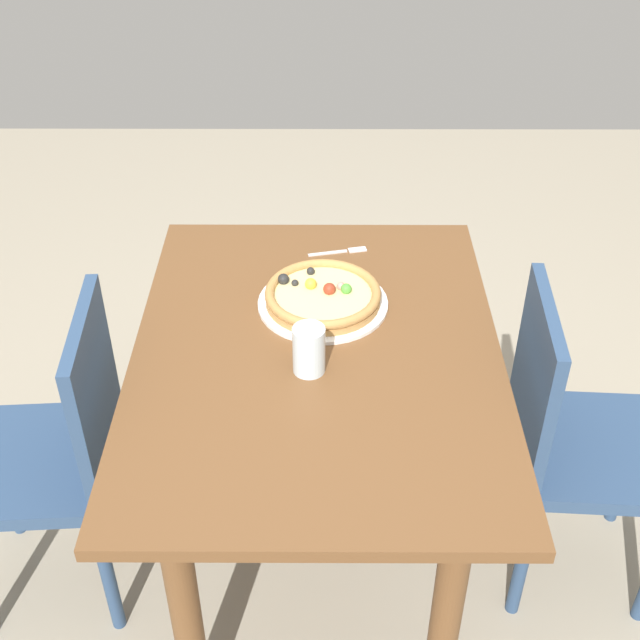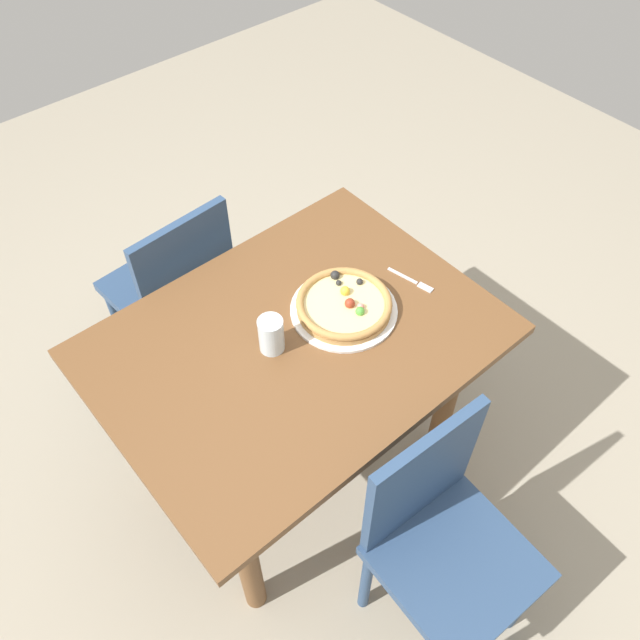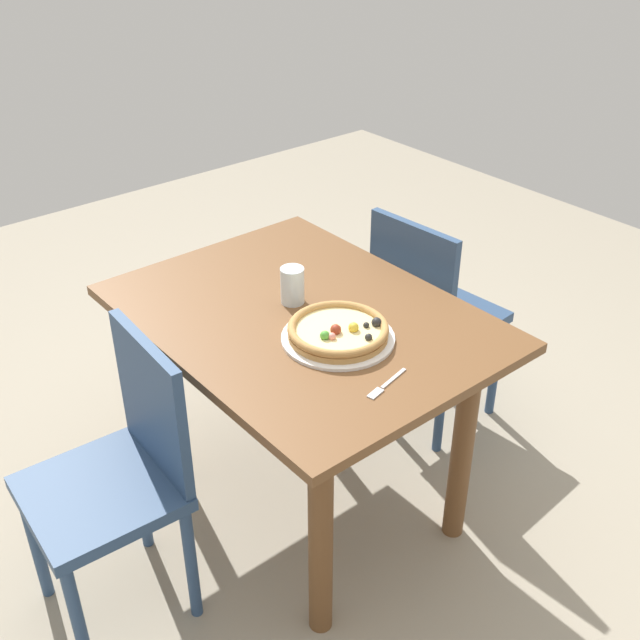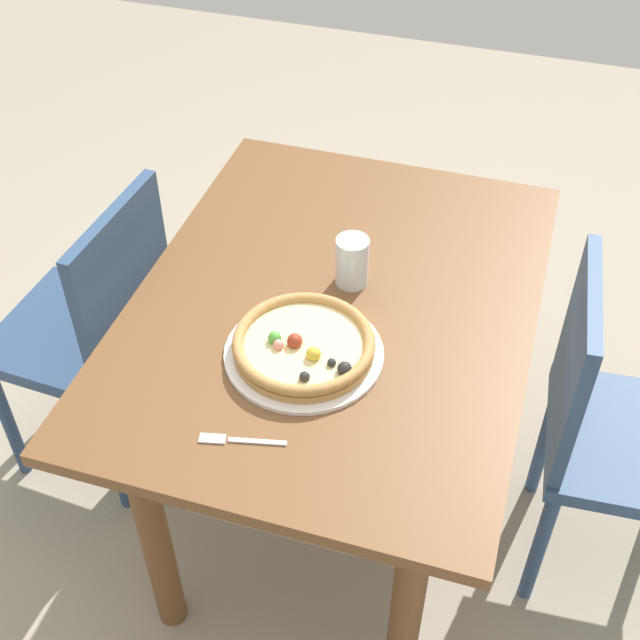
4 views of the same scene
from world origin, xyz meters
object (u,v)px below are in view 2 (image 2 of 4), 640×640
at_px(dining_table, 297,365).
at_px(drinking_glass, 271,335).
at_px(pizza, 344,304).
at_px(fork, 414,282).
at_px(chair_near, 176,289).
at_px(chair_far, 442,539).
at_px(plate, 344,310).

xyz_separation_m(dining_table, drinking_glass, (0.07, -0.02, 0.20)).
height_order(pizza, fork, pizza).
distance_m(chair_near, pizza, 0.77).
xyz_separation_m(pizza, drinking_glass, (0.25, -0.03, 0.03)).
xyz_separation_m(chair_near, chair_far, (-0.05, 1.30, 0.00)).
xyz_separation_m(chair_far, drinking_glass, (0.06, -0.67, 0.34)).
bearing_deg(drinking_glass, fork, 170.35).
distance_m(chair_far, fork, 0.78).
height_order(pizza, drinking_glass, drinking_glass).
bearing_deg(dining_table, chair_near, -84.64).
distance_m(chair_near, fork, 0.91).
xyz_separation_m(dining_table, chair_near, (0.06, -0.65, -0.14)).
relative_size(plate, drinking_glass, 2.80).
bearing_deg(plate, dining_table, -4.46).
distance_m(chair_near, plate, 0.76).
bearing_deg(chair_near, chair_far, -91.48).
distance_m(plate, pizza, 0.03).
height_order(dining_table, fork, fork).
distance_m(pizza, fork, 0.26).
height_order(chair_far, drinking_glass, chair_far).
distance_m(dining_table, plate, 0.23).
relative_size(pizza, fork, 1.78).
bearing_deg(plate, chair_far, 73.38).
relative_size(dining_table, drinking_glass, 9.86).
relative_size(dining_table, chair_far, 1.29).
relative_size(plate, pizza, 1.13).
xyz_separation_m(plate, fork, (-0.25, 0.05, -0.00)).
distance_m(pizza, drinking_glass, 0.26).
bearing_deg(dining_table, drinking_glass, -13.34).
distance_m(chair_far, pizza, 0.73).
relative_size(pizza, drinking_glass, 2.49).
bearing_deg(dining_table, plate, 175.54).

